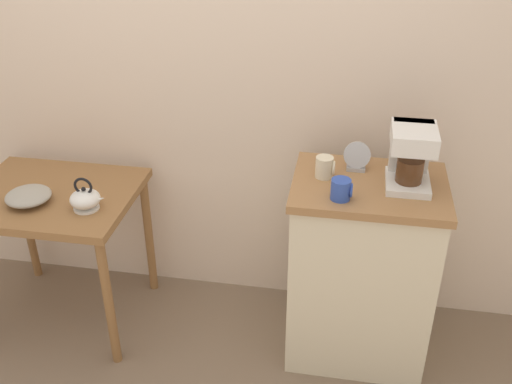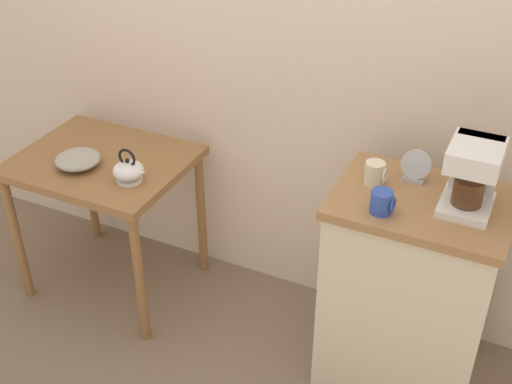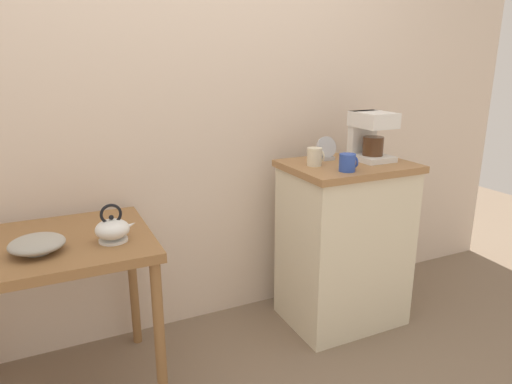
{
  "view_description": "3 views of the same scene",
  "coord_description": "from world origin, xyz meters",
  "views": [
    {
      "loc": [
        0.69,
        -2.22,
        2.14
      ],
      "look_at": [
        0.31,
        -0.0,
        0.84
      ],
      "focal_mm": 41.64,
      "sensor_mm": 36.0,
      "label": 1
    },
    {
      "loc": [
        1.11,
        -2.1,
        2.27
      ],
      "look_at": [
        0.15,
        -0.08,
        0.83
      ],
      "focal_mm": 46.44,
      "sensor_mm": 36.0,
      "label": 2
    },
    {
      "loc": [
        -0.66,
        -1.92,
        1.45
      ],
      "look_at": [
        0.22,
        -0.06,
        0.85
      ],
      "focal_mm": 32.01,
      "sensor_mm": 36.0,
      "label": 3
    }
  ],
  "objects": [
    {
      "name": "ground_plane",
      "position": [
        0.0,
        0.0,
        0.0
      ],
      "size": [
        8.0,
        8.0,
        0.0
      ],
      "primitive_type": "plane",
      "color": "#7A6651"
    },
    {
      "name": "back_wall",
      "position": [
        0.1,
        0.42,
        1.4
      ],
      "size": [
        4.4,
        0.1,
        2.8
      ],
      "primitive_type": "cube",
      "color": "beige",
      "rests_on": "ground_plane"
    },
    {
      "name": "wooden_table",
      "position": [
        -0.67,
        -0.01,
        0.64
      ],
      "size": [
        0.78,
        0.64,
        0.74
      ],
      "color": "olive",
      "rests_on": "ground_plane"
    },
    {
      "name": "kitchen_counter",
      "position": [
        0.8,
        0.01,
        0.46
      ],
      "size": [
        0.65,
        0.5,
        0.92
      ],
      "color": "beige",
      "rests_on": "ground_plane"
    },
    {
      "name": "bowl_stoneware",
      "position": [
        -0.72,
        -0.11,
        0.78
      ],
      "size": [
        0.2,
        0.2,
        0.06
      ],
      "color": "#9E998C",
      "rests_on": "wooden_table"
    },
    {
      "name": "teakettle",
      "position": [
        -0.44,
        -0.12,
        0.79
      ],
      "size": [
        0.17,
        0.14,
        0.16
      ],
      "color": "white",
      "rests_on": "wooden_table"
    },
    {
      "name": "coffee_maker",
      "position": [
        0.95,
        0.03,
        1.06
      ],
      "size": [
        0.18,
        0.22,
        0.26
      ],
      "color": "white",
      "rests_on": "kitchen_counter"
    },
    {
      "name": "mug_small_cream",
      "position": [
        0.6,
        0.03,
        0.97
      ],
      "size": [
        0.08,
        0.08,
        0.09
      ],
      "color": "beige",
      "rests_on": "kitchen_counter"
    },
    {
      "name": "mug_blue",
      "position": [
        0.68,
        -0.14,
        0.97
      ],
      "size": [
        0.09,
        0.08,
        0.09
      ],
      "color": "#2D4CAD",
      "rests_on": "kitchen_counter"
    },
    {
      "name": "table_clock",
      "position": [
        0.73,
        0.12,
        0.98
      ],
      "size": [
        0.12,
        0.06,
        0.13
      ],
      "color": "#B2B5BA",
      "rests_on": "kitchen_counter"
    }
  ]
}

